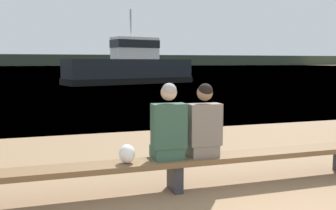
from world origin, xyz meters
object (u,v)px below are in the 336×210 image
object	(u,v)px
bench_main	(175,165)
tugboat_red	(130,69)
shopping_bag	(127,154)
person_left	(168,127)
person_right	(204,125)

from	to	relation	value
bench_main	tugboat_red	bearing A→B (deg)	79.58
shopping_bag	tugboat_red	bearing A→B (deg)	78.14
person_left	tugboat_red	world-z (taller)	tugboat_red
person_left	shopping_bag	bearing A→B (deg)	-177.60
shopping_bag	tugboat_red	xyz separation A→B (m)	(5.11, 24.34, 0.60)
bench_main	tugboat_red	distance (m)	24.74
person_left	tugboat_red	xyz separation A→B (m)	(4.56, 24.32, 0.28)
person_left	person_right	bearing A→B (deg)	0.02
bench_main	person_left	xyz separation A→B (m)	(-0.09, 0.00, 0.51)
bench_main	person_right	world-z (taller)	person_right
person_right	tugboat_red	distance (m)	24.66
person_left	bench_main	bearing A→B (deg)	-0.55
shopping_bag	tugboat_red	world-z (taller)	tugboat_red
person_left	person_right	distance (m)	0.50
shopping_bag	person_right	bearing A→B (deg)	1.27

